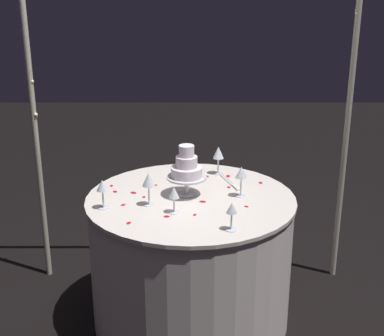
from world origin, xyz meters
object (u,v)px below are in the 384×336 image
decorative_arch (192,57)px  wine_glass_4 (175,194)px  main_table (192,260)px  wine_glass_3 (233,210)px  wine_glass_1 (104,187)px  cake_knife (232,183)px  wine_glass_2 (150,181)px  wine_glass_5 (220,154)px  wine_glass_0 (242,174)px  tiered_cake (188,168)px

decorative_arch → wine_glass_4: size_ratio=16.02×
main_table → wine_glass_3: size_ratio=8.26×
wine_glass_4 → wine_glass_1: bearing=171.5°
main_table → cake_knife: (0.23, 0.21, 0.39)m
wine_glass_1 → cake_knife: size_ratio=0.55×
wine_glass_2 → wine_glass_5: wine_glass_2 is taller
wine_glass_5 → cake_knife: size_ratio=0.60×
main_table → wine_glass_2: 0.58m
wine_glass_0 → wine_glass_4: (-0.36, -0.22, -0.03)m
main_table → wine_glass_0: (0.27, 0.02, 0.52)m
wine_glass_0 → wine_glass_4: bearing=-148.5°
tiered_cake → wine_glass_4: tiered_cake is taller
main_table → tiered_cake: size_ratio=4.02×
decorative_arch → wine_glass_1: bearing=-124.6°
cake_knife → wine_glass_2: bearing=-144.7°
wine_glass_2 → wine_glass_3: 0.51m
wine_glass_1 → cake_knife: wine_glass_1 is taller
wine_glass_3 → wine_glass_5: 0.79m
tiered_cake → wine_glass_4: (-0.06, -0.24, -0.05)m
tiered_cake → cake_knife: bearing=34.4°
wine_glass_0 → tiered_cake: bearing=175.9°
main_table → wine_glass_0: bearing=3.2°
decorative_arch → wine_glass_2: decorative_arch is taller
main_table → wine_glass_4: size_ratio=8.14×
wine_glass_3 → cake_knife: wine_glass_3 is taller
wine_glass_4 → wine_glass_2: bearing=144.6°
decorative_arch → wine_glass_5: decorative_arch is taller
wine_glass_2 → wine_glass_4: wine_glass_2 is taller
main_table → wine_glass_4: (-0.08, -0.20, 0.49)m
tiered_cake → wine_glass_1: bearing=-156.7°
wine_glass_1 → wine_glass_3: 0.70m
cake_knife → wine_glass_1: bearing=-152.3°
wine_glass_3 → decorative_arch: bearing=102.0°
wine_glass_0 → wine_glass_5: bearing=106.3°
decorative_arch → main_table: 1.19m
wine_glass_4 → wine_glass_0: bearing=31.5°
tiered_cake → cake_knife: size_ratio=0.99×
decorative_arch → wine_glass_4: 0.93m
wine_glass_1 → cake_knife: 0.78m
wine_glass_5 → wine_glass_1: bearing=-139.5°
decorative_arch → tiered_cake: decorative_arch is taller
main_table → cake_knife: bearing=42.3°
decorative_arch → wine_glass_4: bearing=-96.7°
wine_glass_3 → wine_glass_5: (-0.03, 0.79, 0.03)m
tiered_cake → wine_glass_1: size_ratio=1.82×
main_table → cake_knife: size_ratio=4.00×
wine_glass_2 → wine_glass_4: 0.17m
wine_glass_2 → cake_knife: size_ratio=0.63×
decorative_arch → tiered_cake: size_ratio=7.92×
main_table → tiered_cake: bearing=122.0°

